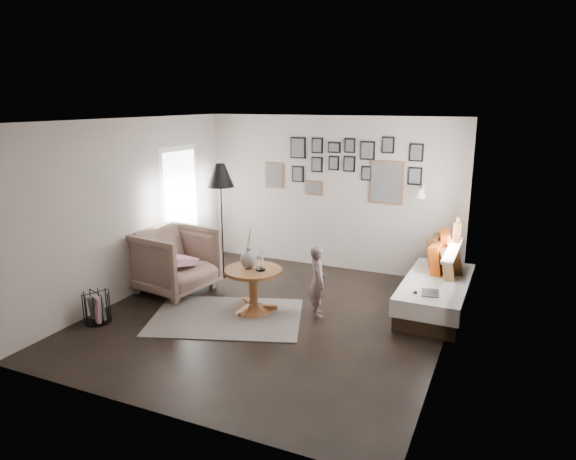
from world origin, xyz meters
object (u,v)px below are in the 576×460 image
at_px(daybed, 437,287).
at_px(floor_lamp, 220,180).
at_px(magazine_basket, 97,307).
at_px(pedestal_table, 254,292).
at_px(armchair, 175,261).
at_px(demijohn_large, 414,312).
at_px(demijohn_small, 426,320).
at_px(child, 318,281).
at_px(vase, 249,256).

height_order(daybed, floor_lamp, floor_lamp).
relative_size(floor_lamp, magazine_basket, 4.36).
relative_size(pedestal_table, armchair, 0.73).
height_order(pedestal_table, floor_lamp, floor_lamp).
bearing_deg(daybed, demijohn_large, -103.02).
bearing_deg(demijohn_small, magazine_basket, -159.92).
relative_size(armchair, child, 1.10).
relative_size(daybed, child, 2.08).
bearing_deg(demijohn_small, armchair, -178.57).
xyz_separation_m(pedestal_table, magazine_basket, (-1.72, -1.15, -0.08)).
xyz_separation_m(vase, child, (0.92, 0.23, -0.30)).
xyz_separation_m(daybed, child, (-1.44, -0.91, 0.18)).
xyz_separation_m(vase, magazine_basket, (-1.64, -1.17, -0.58)).
relative_size(vase, daybed, 0.28).
height_order(pedestal_table, child, child).
xyz_separation_m(floor_lamp, magazine_basket, (-0.54, -2.30, -1.40)).
distance_m(pedestal_table, vase, 0.51).
relative_size(daybed, magazine_basket, 4.69).
bearing_deg(floor_lamp, child, -24.07).
distance_m(pedestal_table, floor_lamp, 2.11).
bearing_deg(armchair, vase, -89.21).
bearing_deg(demijohn_large, child, -171.74).
bearing_deg(demijohn_large, daybed, 76.39).
relative_size(armchair, floor_lamp, 0.57).
bearing_deg(magazine_basket, demijohn_small, 20.08).
distance_m(pedestal_table, daybed, 2.56).
xyz_separation_m(daybed, armchair, (-3.74, -0.94, 0.19)).
bearing_deg(child, daybed, -91.39).
bearing_deg(armchair, demijohn_small, -79.59).
relative_size(vase, demijohn_small, 1.31).
bearing_deg(vase, demijohn_small, 7.03).
distance_m(vase, child, 1.00).
distance_m(floor_lamp, demijohn_large, 3.65).
height_order(demijohn_small, child, child).
bearing_deg(magazine_basket, armchair, 79.26).
bearing_deg(armchair, magazine_basket, 178.24).
bearing_deg(pedestal_table, daybed, 26.96).
bearing_deg(demijohn_small, demijohn_large, 145.51).
bearing_deg(magazine_basket, floor_lamp, 76.83).
height_order(daybed, armchair, armchair).
bearing_deg(child, floor_lamp, 32.18).
relative_size(daybed, demijohn_small, 4.70).
bearing_deg(demijohn_large, floor_lamp, 167.65).
height_order(pedestal_table, daybed, daybed).
height_order(vase, floor_lamp, floor_lamp).
bearing_deg(pedestal_table, magazine_basket, -146.19).
distance_m(floor_lamp, child, 2.48).
distance_m(pedestal_table, child, 0.90).
distance_m(pedestal_table, demijohn_small, 2.31).
bearing_deg(vase, floor_lamp, 134.18).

